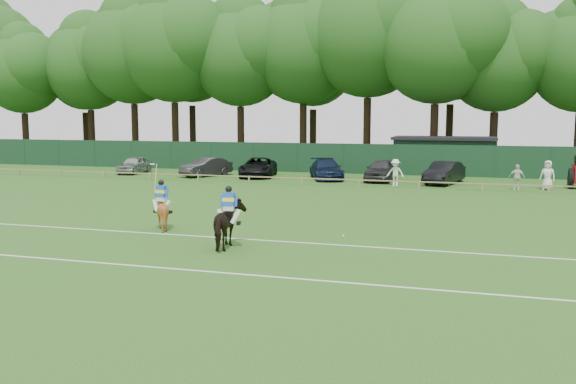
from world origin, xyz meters
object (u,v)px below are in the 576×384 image
at_px(sedan_grey, 206,167).
at_px(sedan_navy, 326,169).
at_px(hatch_grey, 381,170).
at_px(polo_ball, 343,236).
at_px(spectator_mid, 517,177).
at_px(sedan_silver, 134,165).
at_px(spectator_left, 395,173).
at_px(estate_black, 444,173).
at_px(horse_chestnut, 162,211).
at_px(suv_black, 258,167).
at_px(horse_dark, 229,225).
at_px(utility_shed, 444,155).
at_px(spectator_right, 548,175).

relative_size(sedan_grey, sedan_navy, 0.86).
relative_size(hatch_grey, polo_ball, 52.86).
bearing_deg(spectator_mid, sedan_silver, -176.94).
bearing_deg(sedan_silver, sedan_grey, -8.79).
bearing_deg(spectator_left, sedan_grey, 175.12).
distance_m(sedan_silver, estate_black, 25.20).
bearing_deg(sedan_grey, hatch_grey, 25.51).
bearing_deg(spectator_mid, hatch_grey, 171.12).
bearing_deg(horse_chestnut, polo_ball, -169.75).
xyz_separation_m(horse_chestnut, sedan_navy, (1.89, 22.14, -0.01)).
height_order(suv_black, spectator_left, spectator_left).
bearing_deg(horse_dark, hatch_grey, -104.64).
height_order(horse_dark, sedan_grey, horse_dark).
height_order(sedan_grey, utility_shed, utility_shed).
height_order(horse_chestnut, polo_ball, horse_chestnut).
xyz_separation_m(spectator_mid, spectator_right, (1.90, 0.55, 0.13)).
bearing_deg(sedan_silver, spectator_left, -12.08).
bearing_deg(utility_shed, horse_chestnut, -108.70).
height_order(sedan_silver, spectator_mid, spectator_mid).
bearing_deg(spectator_mid, horse_chestnut, -119.91).
bearing_deg(sedan_grey, spectator_mid, 17.53).
bearing_deg(spectator_left, sedan_silver, 176.56).
height_order(hatch_grey, estate_black, hatch_grey).
distance_m(sedan_silver, suv_black, 10.92).
xyz_separation_m(estate_black, spectator_right, (6.58, -1.78, 0.18)).
bearing_deg(horse_dark, horse_chestnut, -42.63).
relative_size(sedan_grey, hatch_grey, 0.94).
xyz_separation_m(suv_black, hatch_grey, (9.74, -0.27, 0.05)).
distance_m(spectator_left, spectator_mid, 7.83).
bearing_deg(polo_ball, utility_shed, 85.24).
bearing_deg(horse_chestnut, spectator_mid, -122.84).
distance_m(hatch_grey, spectator_mid, 9.67).
bearing_deg(hatch_grey, horse_chestnut, -102.48).
relative_size(spectator_left, spectator_mid, 1.10).
height_order(horse_chestnut, estate_black, estate_black).
xyz_separation_m(estate_black, utility_shed, (-0.45, 8.65, 0.75)).
xyz_separation_m(horse_dark, horse_chestnut, (-4.16, 2.65, -0.11)).
bearing_deg(sedan_grey, spectator_left, 14.70).
bearing_deg(suv_black, estate_black, -15.33).
bearing_deg(spectator_mid, sedan_navy, 175.89).
bearing_deg(estate_black, sedan_navy, -169.26).
distance_m(horse_chestnut, sedan_grey, 22.94).
bearing_deg(hatch_grey, utility_shed, 66.03).
xyz_separation_m(sedan_navy, polo_ball, (5.82, -21.55, -0.71)).
height_order(sedan_silver, spectator_left, spectator_left).
bearing_deg(polo_ball, spectator_mid, 67.69).
distance_m(horse_chestnut, polo_ball, 7.77).
bearing_deg(estate_black, sedan_grey, -164.88).
bearing_deg(estate_black, spectator_mid, -10.71).
relative_size(sedan_grey, spectator_left, 2.43).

